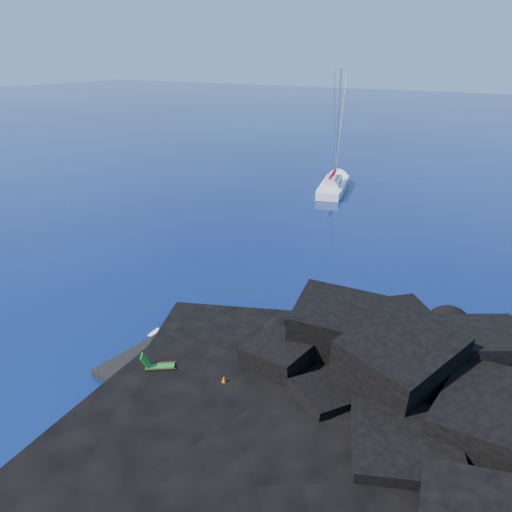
% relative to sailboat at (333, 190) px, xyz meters
% --- Properties ---
extents(ground, '(400.00, 400.00, 0.00)m').
position_rel_sailboat_xyz_m(ground, '(3.64, -37.59, 0.00)').
color(ground, '#030936').
rests_on(ground, ground).
extents(headland, '(24.00, 24.00, 3.60)m').
position_rel_sailboat_xyz_m(headland, '(16.64, -34.59, 0.00)').
color(headland, black).
rests_on(headland, ground).
extents(beach, '(9.08, 6.86, 0.70)m').
position_rel_sailboat_xyz_m(beach, '(8.14, -37.09, 0.00)').
color(beach, black).
rests_on(beach, ground).
extents(surf_foam, '(10.00, 8.00, 0.06)m').
position_rel_sailboat_xyz_m(surf_foam, '(8.64, -32.59, 0.00)').
color(surf_foam, white).
rests_on(surf_foam, ground).
extents(sailboat, '(5.84, 13.09, 13.44)m').
position_rel_sailboat_xyz_m(sailboat, '(0.00, 0.00, 0.00)').
color(sailboat, white).
rests_on(sailboat, ground).
extents(deck_chair, '(1.69, 1.49, 1.09)m').
position_rel_sailboat_xyz_m(deck_chair, '(6.70, -37.96, 0.90)').
color(deck_chair, '#1B7A21').
rests_on(deck_chair, beach).
extents(towel, '(2.25, 1.97, 0.05)m').
position_rel_sailboat_xyz_m(towel, '(10.06, -35.50, 0.38)').
color(towel, white).
rests_on(towel, beach).
extents(sunbather, '(1.80, 1.43, 0.25)m').
position_rel_sailboat_xyz_m(sunbather, '(10.06, -35.50, 0.53)').
color(sunbather, tan).
rests_on(sunbather, towel).
extents(marker_cone, '(0.40, 0.40, 0.61)m').
position_rel_sailboat_xyz_m(marker_cone, '(10.08, -37.34, 0.65)').
color(marker_cone, '#E55F0C').
rests_on(marker_cone, beach).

